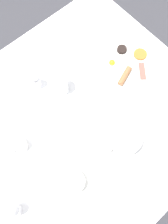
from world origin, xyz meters
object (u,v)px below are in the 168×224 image
breakfast_plate (127,64)px  spoon_for_tea (90,99)px  salt_grinder (13,210)px  water_glass_tall (61,83)px  teapot_far (125,140)px  teacup_with_saucer_left (75,182)px  pepper_grinder (35,80)px  creamer_jug (19,145)px  fork_by_plate (63,44)px

breakfast_plate → spoon_for_tea: bearing=3.5°
salt_grinder → spoon_for_tea: 0.55m
water_glass_tall → breakfast_plate: bearing=161.0°
salt_grinder → teapot_far: bearing=170.9°
teapot_far → water_glass_tall: water_glass_tall is taller
teapot_far → spoon_for_tea: bearing=91.5°
water_glass_tall → teacup_with_saucer_left: bearing=57.5°
water_glass_tall → spoon_for_tea: (-0.06, 0.12, -0.06)m
pepper_grinder → salt_grinder: size_ratio=1.00×
water_glass_tall → salt_grinder: water_glass_tall is taller
breakfast_plate → teapot_far: size_ratio=1.41×
creamer_jug → fork_by_plate: size_ratio=0.50×
creamer_jug → breakfast_plate: bearing=178.6°
breakfast_plate → spoon_for_tea: breakfast_plate is taller
breakfast_plate → fork_by_plate: bearing=-62.2°
creamer_jug → spoon_for_tea: size_ratio=0.64×
teapot_far → water_glass_tall: size_ratio=1.74×
breakfast_plate → creamer_jug: 0.61m
teacup_with_saucer_left → pepper_grinder: pepper_grinder is taller
breakfast_plate → teacup_with_saucer_left: (0.54, 0.25, 0.02)m
teacup_with_saucer_left → spoon_for_tea: bearing=-141.2°
creamer_jug → spoon_for_tea: (-0.36, 0.03, -0.03)m
water_glass_tall → spoon_for_tea: bearing=117.0°
breakfast_plate → creamer_jug: creamer_jug is taller
teacup_with_saucer_left → creamer_jug: creamer_jug is taller
teapot_far → fork_by_plate: teapot_far is taller
teacup_with_saucer_left → fork_by_plate: bearing=-125.8°
teapot_far → spoon_for_tea: (-0.03, -0.24, -0.04)m
salt_grinder → fork_by_plate: bearing=-143.0°
teacup_with_saucer_left → creamer_jug: (0.07, -0.26, 0.01)m
teacup_with_saucer_left → creamer_jug: size_ratio=1.61×
teapot_far → pepper_grinder: teapot_far is taller
spoon_for_tea → breakfast_plate: bearing=-176.5°
water_glass_tall → fork_by_plate: size_ratio=0.69×
water_glass_tall → salt_grinder: 0.54m
fork_by_plate → teacup_with_saucer_left: bearing=54.2°
creamer_jug → salt_grinder: salt_grinder is taller
creamer_jug → salt_grinder: 0.25m
spoon_for_tea → fork_by_plate: bearing=-107.8°
teacup_with_saucer_left → creamer_jug: 0.27m
creamer_jug → pepper_grinder: size_ratio=0.78×
salt_grinder → fork_by_plate: (-0.62, -0.46, -0.06)m
teapot_far → creamer_jug: bearing=148.6°
teacup_with_saucer_left → water_glass_tall: 0.42m
teapot_far → salt_grinder: bearing=178.7°
water_glass_tall → creamer_jug: (0.30, 0.09, -0.03)m
water_glass_tall → pepper_grinder: (0.07, -0.09, -0.00)m
pepper_grinder → water_glass_tall: bearing=129.3°
breakfast_plate → salt_grinder: size_ratio=2.65×
teapot_far → water_glass_tall: bearing=103.4°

